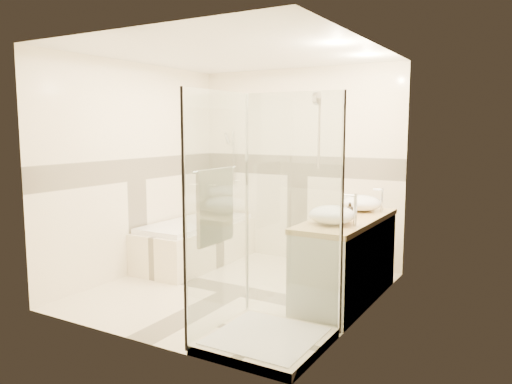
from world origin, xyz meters
The scene contains 12 objects.
room centered at (0.06, 0.01, 1.26)m, with size 2.82×3.02×2.52m.
bathtub centered at (-1.02, 0.65, 0.31)m, with size 0.75×1.70×0.56m.
vanity centered at (1.12, 0.30, 0.43)m, with size 0.58×1.62×0.85m.
shower_enclosure centered at (0.83, -0.97, 0.51)m, with size 0.96×0.93×2.04m.
vessel_sink_near centered at (1.10, 0.79, 0.94)m, with size 0.43×0.43×0.17m, color white.
vessel_sink_far centered at (1.10, -0.07, 0.94)m, with size 0.43×0.43×0.17m, color white.
faucet_near centered at (1.32, 0.79, 1.00)m, with size 0.11×0.03×0.26m.
faucet_far centered at (1.32, -0.07, 1.02)m, with size 0.12×0.03×0.30m.
amenity_bottle_a centered at (1.10, 0.17, 0.92)m, with size 0.06×0.07×0.14m, color black.
amenity_bottle_b centered at (1.10, 0.43, 0.92)m, with size 0.11×0.11×0.14m, color black.
folded_towels centered at (1.10, 0.94, 0.88)m, with size 0.13×0.21×0.07m, color white.
rolled_towel centered at (-1.10, 1.36, 0.61)m, with size 0.09×0.09×0.21m, color white.
Camera 1 is at (2.80, -4.39, 1.74)m, focal length 35.00 mm.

